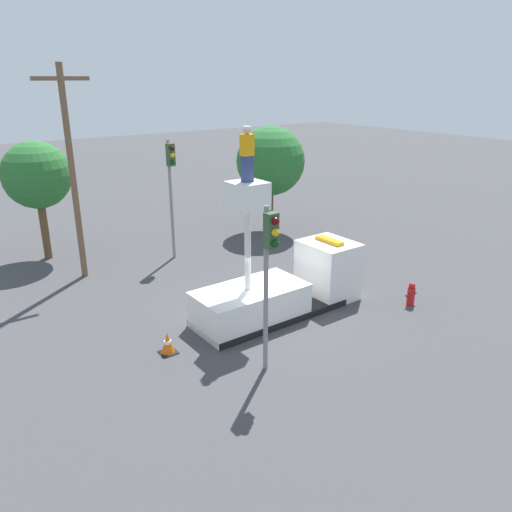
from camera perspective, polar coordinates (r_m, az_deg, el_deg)
ground_plane at (r=18.47m, az=1.61°, el=-6.79°), size 120.00×120.00×0.00m
bucket_truck at (r=18.39m, az=3.05°, el=-3.60°), size 6.67×2.13×5.08m
worker at (r=16.09m, az=-1.02°, el=11.54°), size 0.40×0.26×1.75m
traffic_light_pole at (r=13.71m, az=1.53°, el=-0.29°), size 0.34×0.57×5.02m
traffic_light_across at (r=23.41m, az=-9.68°, el=8.93°), size 0.34×0.57×5.62m
fire_hydrant at (r=19.97m, az=17.30°, el=-4.19°), size 0.53×0.29×0.93m
traffic_cone_rear at (r=16.21m, az=-10.06°, el=-9.81°), size 0.53×0.53×0.71m
tree_left_bg at (r=25.20m, az=-23.78°, el=8.40°), size 3.09×3.09×5.58m
tree_right_bg at (r=27.58m, az=1.67°, el=10.77°), size 3.73×3.73×5.82m
utility_pole at (r=22.04m, az=-20.30°, el=9.37°), size 2.20×0.26×8.81m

